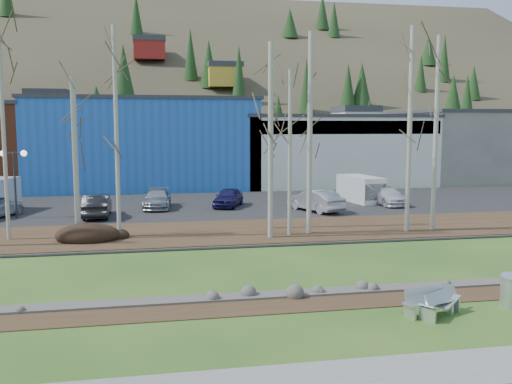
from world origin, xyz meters
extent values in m
plane|color=#2B4E19|center=(0.00, 0.00, 0.00)|extent=(200.00, 200.00, 0.00)
cube|color=slate|center=(0.00, -3.50, 0.02)|extent=(80.00, 2.00, 0.04)
cube|color=#382616|center=(0.00, 2.10, 0.01)|extent=(80.00, 1.80, 0.03)
cube|color=#382616|center=(0.00, 14.50, 0.07)|extent=(80.00, 7.00, 0.15)
cube|color=black|center=(0.00, 25.00, 0.07)|extent=(80.00, 14.00, 0.14)
cube|color=#1E59AE|center=(-6.00, 39.00, 4.00)|extent=(20.00, 12.00, 8.00)
cube|color=#333338|center=(-6.00, 39.00, 8.15)|extent=(20.40, 12.24, 0.30)
cube|color=silver|center=(12.00, 39.00, 3.25)|extent=(18.00, 12.00, 6.50)
cube|color=#333338|center=(12.00, 39.00, 6.65)|extent=(18.36, 12.24, 0.30)
cube|color=navy|center=(12.00, 33.10, 5.60)|extent=(17.64, 0.20, 1.20)
cube|color=slate|center=(28.00, 39.00, 3.50)|extent=(14.00, 12.00, 7.00)
cube|color=#333338|center=(28.00, 39.00, 7.15)|extent=(14.28, 12.24, 0.30)
cube|color=silver|center=(2.03, 0.13, 0.21)|extent=(0.18, 0.53, 0.42)
cube|color=silver|center=(3.43, 0.42, 0.21)|extent=(0.18, 0.53, 0.42)
cube|color=silver|center=(2.77, 0.48, 0.67)|extent=(1.70, 0.46, 0.38)
cube|color=silver|center=(2.73, 0.28, 0.43)|extent=(1.77, 0.82, 0.05)
cube|color=silver|center=(2.41, -0.26, 0.21)|extent=(0.35, 0.49, 0.42)
cube|color=silver|center=(3.64, 0.51, 0.21)|extent=(0.35, 0.49, 0.42)
cube|color=silver|center=(3.14, 0.30, 0.58)|extent=(1.58, 1.08, 0.38)
cube|color=#AAADB0|center=(2.66, -0.11, 0.39)|extent=(0.97, 0.85, 0.31)
cube|color=#AAADB0|center=(3.40, 0.35, 0.39)|extent=(0.97, 0.85, 0.31)
cylinder|color=silver|center=(5.63, 0.46, 0.50)|extent=(0.70, 0.70, 1.00)
cylinder|color=gold|center=(4.18, 2.16, 0.05)|extent=(0.01, 0.01, 0.09)
cylinder|color=gold|center=(4.18, 2.21, 0.05)|extent=(0.01, 0.01, 0.09)
ellipsoid|color=white|center=(4.21, 2.19, 0.15)|extent=(0.32, 0.18, 0.18)
cube|color=gray|center=(4.21, 2.19, 0.18)|extent=(0.22, 0.14, 0.02)
sphere|color=white|center=(4.35, 2.22, 0.23)|extent=(0.10, 0.10, 0.10)
cone|color=gold|center=(4.41, 2.24, 0.23)|extent=(0.06, 0.04, 0.03)
ellipsoid|color=black|center=(-8.79, 13.54, 0.46)|extent=(3.16, 2.23, 0.62)
cylinder|color=#BBB8A9|center=(-12.70, 14.47, 6.08)|extent=(0.20, 0.20, 11.85)
cylinder|color=#BBB8A9|center=(-9.34, 14.44, 4.20)|extent=(0.28, 0.28, 8.11)
cylinder|color=#BBB8A9|center=(-7.25, 13.77, 5.44)|extent=(0.21, 0.21, 10.58)
cylinder|color=#BBB8A9|center=(0.35, 12.54, 5.05)|extent=(0.27, 0.27, 9.80)
cylinder|color=#BBB8A9|center=(0.88, 15.05, 4.90)|extent=(0.23, 0.23, 9.50)
cylinder|color=#BBB8A9|center=(1.46, 12.97, 4.42)|extent=(0.19, 0.19, 8.53)
cylinder|color=#BBB8A9|center=(2.61, 13.26, 5.39)|extent=(0.26, 0.26, 10.49)
cylinder|color=#BBB8A9|center=(7.95, 12.75, 5.57)|extent=(0.25, 0.25, 10.85)
cylinder|color=#BBB8A9|center=(9.54, 12.90, 5.37)|extent=(0.24, 0.24, 10.44)
cylinder|color=#262628|center=(-13.78, 21.33, 2.19)|extent=(0.12, 0.12, 4.09)
cylinder|color=#262628|center=(-13.78, 21.33, 4.13)|extent=(1.23, 0.22, 0.08)
sphere|color=white|center=(-14.39, 21.40, 4.13)|extent=(0.37, 0.37, 0.37)
sphere|color=white|center=(-13.17, 21.26, 4.13)|extent=(0.37, 0.37, 0.37)
imported|color=black|center=(-8.90, 20.79, 0.85)|extent=(1.52, 4.34, 1.43)
imported|color=gray|center=(-5.16, 23.90, 0.78)|extent=(2.15, 4.54, 1.28)
imported|color=#1E1A4D|center=(-0.24, 23.68, 0.79)|extent=(2.87, 4.14, 1.31)
imported|color=#B4B4B6|center=(5.16, 20.52, 0.87)|extent=(3.08, 4.66, 1.45)
imported|color=silver|center=(11.08, 22.62, 0.78)|extent=(2.11, 4.54, 1.28)
cube|color=white|center=(9.85, 24.48, 1.09)|extent=(2.42, 4.56, 1.90)
cube|color=black|center=(10.10, 22.78, 1.09)|extent=(1.83, 1.15, 1.18)
camera|label=1|loc=(-5.79, -15.56, 5.93)|focal=40.00mm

